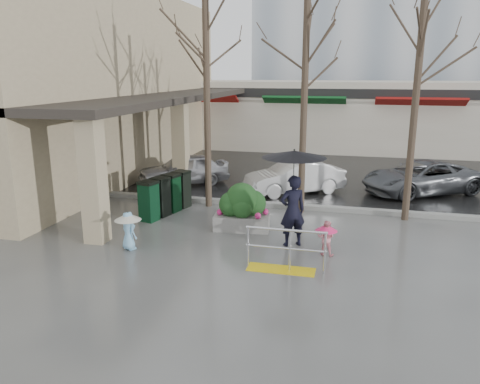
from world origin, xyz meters
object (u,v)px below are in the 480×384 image
at_px(child_pink, 326,235).
at_px(tree_west, 206,54).
at_px(tree_mideast, 419,60).
at_px(car_b, 294,177).
at_px(woman, 293,186).
at_px(car_a, 184,169).
at_px(planter, 242,207).
at_px(car_c, 421,177).
at_px(tree_midwest, 306,48).
at_px(news_boxes, 166,195).
at_px(handrail, 284,255).
at_px(child_blue, 128,226).

bearing_deg(child_pink, tree_west, -32.07).
height_order(tree_mideast, car_b, tree_mideast).
xyz_separation_m(tree_west, tree_mideast, (6.50, 0.00, -0.22)).
bearing_deg(woman, car_a, -77.28).
xyz_separation_m(planter, car_c, (5.64, 5.75, -0.04)).
relative_size(tree_midwest, news_boxes, 3.01).
distance_m(tree_west, tree_mideast, 6.50).
distance_m(child_pink, planter, 2.92).
distance_m(news_boxes, car_c, 9.70).
bearing_deg(car_b, car_a, -127.98).
xyz_separation_m(tree_mideast, child_pink, (-2.25, -3.59, -4.32)).
height_order(child_pink, planter, planter).
bearing_deg(tree_mideast, car_c, 76.66).
bearing_deg(car_c, car_b, -107.68).
bearing_deg(woman, tree_midwest, -116.44).
relative_size(car_b, car_c, 0.84).
height_order(handrail, woman, woman).
distance_m(car_a, car_c, 9.37).
relative_size(tree_west, car_a, 1.84).
bearing_deg(tree_west, news_boxes, -132.40).
xyz_separation_m(woman, child_blue, (-4.11, -1.30, -1.00)).
bearing_deg(planter, handrail, -58.30).
height_order(child_pink, news_boxes, news_boxes).
bearing_deg(news_boxes, child_pink, -9.87).
xyz_separation_m(handrail, child_pink, (0.89, 1.21, 0.16)).
relative_size(tree_mideast, car_b, 1.70).
bearing_deg(tree_west, planter, -51.26).
relative_size(child_pink, car_b, 0.24).
relative_size(tree_midwest, car_b, 1.83).
xyz_separation_m(handrail, planter, (-1.64, 2.66, 0.30)).
bearing_deg(car_b, tree_mideast, 24.14).
xyz_separation_m(child_pink, child_blue, (-5.04, -0.84, 0.11)).
height_order(planter, car_c, planter).
bearing_deg(news_boxes, car_c, 44.03).
height_order(tree_west, car_a, tree_west).
height_order(tree_midwest, car_a, tree_midwest).
distance_m(woman, child_pink, 1.52).
xyz_separation_m(news_boxes, car_c, (8.44, 4.79, -0.01)).
distance_m(tree_west, news_boxes, 4.73).
bearing_deg(child_blue, tree_mideast, -118.99).
distance_m(planter, car_a, 6.25).
relative_size(handrail, child_pink, 2.08).
distance_m(tree_west, planter, 5.20).
bearing_deg(tree_mideast, child_pink, -122.06).
xyz_separation_m(car_b, car_c, (4.70, 1.12, 0.00)).
distance_m(planter, car_b, 4.72).
bearing_deg(tree_west, tree_mideast, 0.00).
xyz_separation_m(child_pink, news_boxes, (-5.33, 2.41, 0.10)).
bearing_deg(handrail, child_pink, 53.60).
bearing_deg(planter, child_blue, -137.62).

